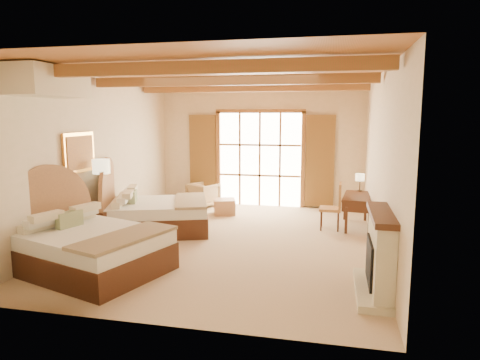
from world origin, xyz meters
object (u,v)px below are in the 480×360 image
(bed_far, at_px, (150,211))
(nightstand, at_px, (100,225))
(armchair, at_px, (203,195))
(bed_near, at_px, (83,244))
(desk, at_px, (356,210))

(bed_far, relative_size, nightstand, 4.26)
(nightstand, xyz_separation_m, armchair, (1.04, 3.49, 0.01))
(bed_near, height_order, bed_far, bed_near)
(bed_far, xyz_separation_m, armchair, (0.37, 2.61, -0.10))
(bed_far, height_order, desk, bed_far)
(armchair, bearing_deg, bed_near, 111.22)
(bed_near, distance_m, bed_far, 2.45)
(bed_far, bearing_deg, desk, -2.83)
(nightstand, bearing_deg, bed_far, 55.63)
(bed_far, bearing_deg, bed_near, -110.46)
(bed_far, xyz_separation_m, desk, (4.31, 1.28, -0.04))
(bed_near, height_order, nightstand, bed_near)
(armchair, distance_m, desk, 4.15)
(bed_far, relative_size, armchair, 3.70)
(bed_near, bearing_deg, armchair, 103.63)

